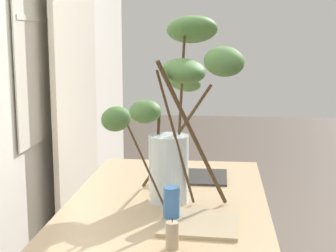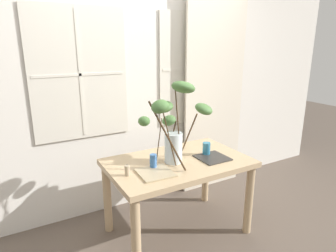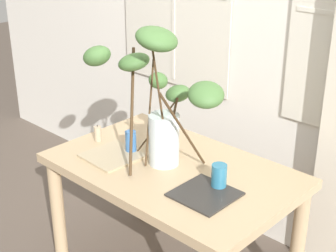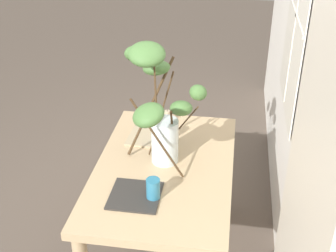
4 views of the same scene
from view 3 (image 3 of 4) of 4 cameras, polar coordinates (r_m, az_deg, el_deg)
The scene contains 8 objects.
back_wall_with_windows at distance 3.04m, azimuth 10.94°, elevation 11.35°, with size 5.56×0.14×2.73m.
dining_table at distance 2.71m, azimuth 0.48°, elevation -6.62°, with size 1.28×0.80×0.74m.
vase_with_branches at distance 2.52m, azimuth -1.00°, elevation 3.01°, with size 0.75×0.56×0.76m.
drinking_glass_blue_left at distance 2.77m, azimuth -4.18°, elevation -1.80°, with size 0.06×0.06×0.12m, color #386BAD.
drinking_glass_blue_right at distance 2.44m, azimuth 5.72°, elevation -5.62°, with size 0.07×0.07×0.12m, color teal.
plate_square_left at distance 2.76m, azimuth -6.23°, elevation -3.32°, with size 0.27×0.27×0.01m, color tan.
plate_square_right at distance 2.40m, azimuth 4.15°, elevation -7.61°, with size 0.27×0.27×0.01m, color #2D2B28.
pillar_candle at distance 2.94m, azimuth -7.86°, elevation -0.86°, with size 0.04×0.04×0.10m.
Camera 3 is at (1.59, -1.72, 1.99)m, focal length 54.55 mm.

